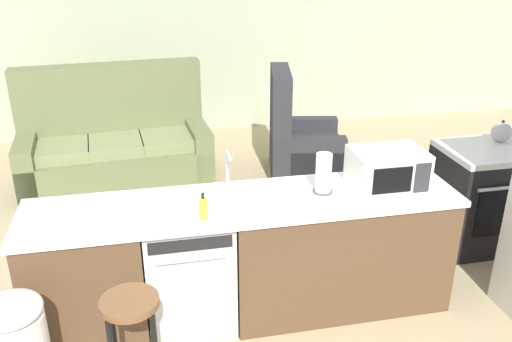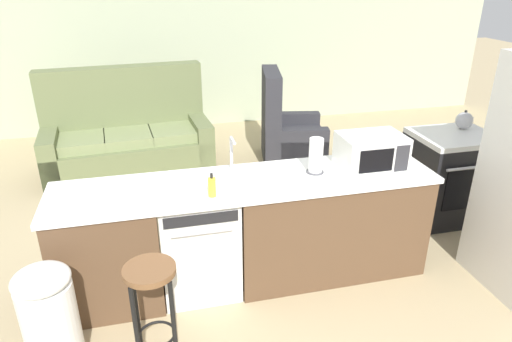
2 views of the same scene
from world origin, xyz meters
TOP-DOWN VIEW (x-y plane):
  - ground_plane at (0.00, 0.00)m, footprint 24.00×24.00m
  - wall_back at (0.30, 4.20)m, footprint 10.00×0.06m
  - kitchen_counter at (0.24, 0.00)m, footprint 2.94×0.66m
  - dishwasher at (-0.25, -0.00)m, footprint 0.58×0.61m
  - stove_range at (2.35, 0.55)m, footprint 0.76×0.68m
  - microwave at (1.15, -0.00)m, footprint 0.50×0.37m
  - sink_faucet at (0.06, 0.17)m, footprint 0.07×0.18m
  - paper_towel_roll at (0.70, 0.02)m, footprint 0.14×0.14m
  - soap_bottle at (-0.15, -0.19)m, footprint 0.06×0.06m
  - kettle at (2.52, 0.68)m, footprint 0.21×0.17m
  - bar_stool at (-0.62, -0.72)m, footprint 0.32×0.32m
  - couch at (-0.82, 2.61)m, footprint 2.07×1.06m
  - armchair at (1.21, 2.40)m, footprint 0.95×0.99m

SIDE VIEW (x-z plane):
  - ground_plane at x=0.00m, z-range 0.00..0.00m
  - armchair at x=1.21m, z-range -0.25..0.95m
  - couch at x=-0.82m, z-range -0.24..1.03m
  - kitchen_counter at x=0.24m, z-range -0.03..0.87m
  - dishwasher at x=-0.25m, z-range 0.00..0.84m
  - stove_range at x=2.35m, z-range 0.00..0.90m
  - bar_stool at x=-0.62m, z-range 0.17..0.91m
  - soap_bottle at x=-0.15m, z-range 0.88..1.06m
  - kettle at x=2.52m, z-range 0.89..1.08m
  - sink_faucet at x=0.06m, z-range 0.88..1.18m
  - paper_towel_roll at x=0.70m, z-range 0.90..1.18m
  - microwave at x=1.15m, z-range 0.90..1.18m
  - wall_back at x=0.30m, z-range 0.00..2.60m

